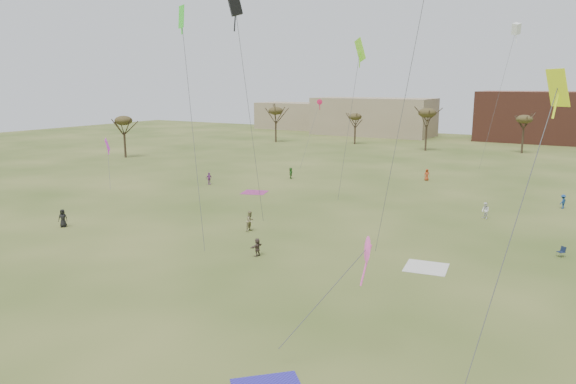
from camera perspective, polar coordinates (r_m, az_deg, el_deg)
The scene contains 17 objects.
ground at distance 35.47m, azimuth -10.28°, elevation -12.08°, with size 260.00×260.00×0.00m, color #2F4816.
spectator_fore_b at distance 52.31m, azimuth -3.98°, elevation -3.05°, with size 0.96×0.75×1.98m, color #948A5E.
spectator_fore_c at distance 44.91m, azimuth -3.25°, elevation -5.80°, with size 1.40×0.45×1.51m, color brown.
flyer_mid_a at distance 58.08m, azimuth -22.58°, elevation -2.55°, with size 0.88×0.57×1.79m, color black.
spectator_mid_d at distance 76.91m, azimuth -8.30°, elevation 1.42°, with size 0.99×0.41×1.69m, color purple.
spectator_mid_e at distance 60.51m, azimuth 20.03°, elevation -1.86°, with size 0.84×0.66×1.73m, color white.
flyer_far_a at distance 80.95m, azimuth 0.30°, elevation 2.01°, with size 1.50×0.48×1.62m, color #2A6822.
flyer_far_b at distance 81.73m, azimuth 14.38°, elevation 1.77°, with size 0.83×0.54×1.71m, color #B3421E.
flyer_far_c at distance 68.97m, azimuth 26.92°, elevation -0.90°, with size 1.05×0.60×1.62m, color navy.
blanket_cream at distance 43.65m, azimuth 14.32°, elevation -7.70°, with size 3.17×3.17×0.03m, color white.
blanket_plum at distance 70.81m, azimuth -3.54°, elevation -0.04°, with size 3.10×3.10×0.03m, color #9D3075.
camp_chair_right at distance 50.03m, azimuth 26.75°, elevation -5.83°, with size 0.73×0.74×0.87m.
kites_aloft at distance 59.28m, azimuth 11.01°, elevation 15.16°, with size 76.01×65.76×23.70m.
tree_line at distance 106.45m, azimuth 17.75°, elevation 7.13°, with size 117.44×49.32×8.91m.
building_tan at distance 150.62m, azimuth 8.93°, elevation 7.83°, with size 32.00×14.00×10.00m, color #937F60.
building_brick at distance 145.40m, azimuth 24.58°, elevation 7.22°, with size 26.00×16.00×12.00m, color brown.
building_tan_west at distance 170.33m, azimuth 0.37°, elevation 8.03°, with size 20.00×12.00×8.00m, color #937F60.
Camera 1 is at (21.81, -24.21, 14.02)m, focal length 33.84 mm.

